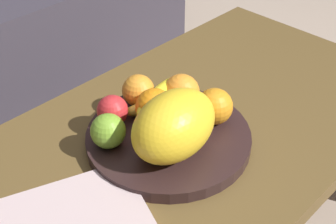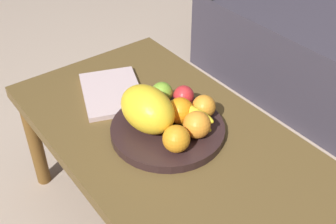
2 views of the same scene
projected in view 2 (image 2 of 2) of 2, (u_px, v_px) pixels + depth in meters
name	position (u px, v px, depth m)	size (l,w,h in m)	color
coffee_table	(178.00, 155.00, 1.21)	(1.11, 0.58, 0.43)	brown
fruit_bowl	(168.00, 129.00, 1.20)	(0.32, 0.32, 0.03)	#2E1D1C
melon_large_front	(147.00, 109.00, 1.15)	(0.18, 0.12, 0.12)	yellow
orange_front	(197.00, 125.00, 1.14)	(0.08, 0.08, 0.08)	orange
orange_left	(180.00, 111.00, 1.19)	(0.08, 0.08, 0.08)	orange
orange_right	(176.00, 139.00, 1.09)	(0.07, 0.07, 0.07)	orange
orange_back	(204.00, 107.00, 1.21)	(0.07, 0.07, 0.07)	orange
apple_front	(162.00, 93.00, 1.26)	(0.07, 0.07, 0.07)	#76A92F
apple_left	(184.00, 96.00, 1.25)	(0.06, 0.06, 0.06)	red
banana_bunch	(190.00, 118.00, 1.18)	(0.15, 0.10, 0.06)	yellow
magazine	(112.00, 92.00, 1.35)	(0.25, 0.18, 0.02)	beige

